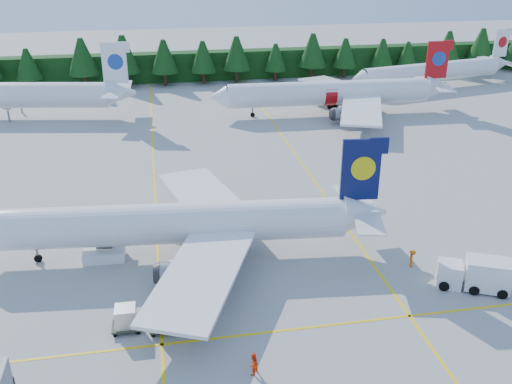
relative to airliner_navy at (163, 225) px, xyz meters
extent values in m
plane|color=#A09F9A|center=(13.31, -7.26, -3.43)|extent=(320.00, 320.00, 0.00)
cube|color=yellow|center=(-0.69, 12.74, -3.43)|extent=(0.25, 120.00, 0.01)
cube|color=yellow|center=(19.31, 12.74, -3.43)|extent=(0.25, 120.00, 0.01)
cube|color=yellow|center=(13.31, -13.26, -3.43)|extent=(80.00, 0.25, 0.01)
cube|color=black|center=(13.31, 74.74, -0.43)|extent=(220.00, 4.00, 6.00)
cylinder|color=silver|center=(0.64, -0.06, 0.08)|extent=(33.39, 7.03, 3.90)
cube|color=#080E3E|center=(18.61, -1.77, 4.96)|extent=(3.72, 0.69, 6.05)
cube|color=silver|center=(4.34, 7.92, -0.51)|extent=(8.90, 15.56, 1.11)
cylinder|color=slate|center=(2.15, 5.48, -1.87)|extent=(3.50, 2.35, 2.05)
cube|color=silver|center=(2.77, -8.59, -0.51)|extent=(11.19, 15.75, 1.11)
cylinder|color=slate|center=(1.07, -5.79, -1.87)|extent=(3.50, 2.35, 2.05)
cylinder|color=slate|center=(-11.91, 1.13, -2.60)|extent=(0.23, 0.23, 1.66)
cylinder|color=silver|center=(29.83, 44.37, 0.28)|extent=(35.21, 5.40, 4.13)
cone|color=silver|center=(10.86, 45.07, 0.28)|extent=(3.04, 4.23, 4.13)
cube|color=#AE0B0F|center=(48.91, 43.68, 5.44)|extent=(3.93, 0.50, 6.40)
cube|color=silver|center=(33.24, 53.03, -0.34)|extent=(10.20, 16.58, 1.17)
cylinder|color=slate|center=(31.08, 50.32, -1.78)|extent=(3.58, 2.29, 2.17)
cube|color=silver|center=(32.61, 35.50, -0.34)|extent=(11.13, 16.66, 1.17)
cylinder|color=slate|center=(30.65, 38.36, -1.78)|extent=(3.58, 2.29, 2.17)
cylinder|color=slate|center=(16.51, 44.86, -2.55)|extent=(0.25, 0.25, 1.75)
cube|color=silver|center=(-6.03, 48.73, 5.86)|extent=(4.11, 1.09, 6.70)
cylinder|color=silver|center=(55.85, 58.66, -0.07)|extent=(31.81, 10.25, 3.73)
cone|color=silver|center=(39.05, 55.09, -0.07)|extent=(3.33, 4.20, 3.73)
cube|color=silver|center=(72.74, 62.25, 4.59)|extent=(3.54, 1.06, 5.79)
cylinder|color=slate|center=(44.06, 56.15, -2.69)|extent=(0.22, 0.22, 1.49)
cube|color=silver|center=(-5.70, 0.38, -2.92)|extent=(3.98, 2.17, 1.03)
cube|color=slate|center=(-5.64, 2.25, -1.29)|extent=(1.61, 3.77, 2.77)
cube|color=slate|center=(-5.59, 4.12, -0.03)|extent=(1.71, 1.17, 0.11)
cube|color=white|center=(24.63, -9.50, -2.34)|extent=(2.76, 2.76, 2.18)
cube|color=black|center=(24.63, -9.50, -1.82)|extent=(2.43, 2.53, 0.93)
cube|color=white|center=(27.46, -10.80, -1.87)|extent=(4.35, 3.64, 2.70)
cube|color=#363B2A|center=(-3.34, -10.96, -3.02)|extent=(2.29, 1.78, 0.14)
cube|color=silver|center=(-3.34, -10.96, -2.14)|extent=(1.62, 1.57, 1.60)
cube|color=#363B2A|center=(-0.45, -11.52, -3.02)|extent=(2.29, 1.78, 0.14)
cube|color=silver|center=(-0.45, -11.52, -2.14)|extent=(1.62, 1.57, 1.60)
imported|color=#F45805|center=(0.80, -8.96, -2.45)|extent=(0.73, 0.49, 1.96)
imported|color=#F43005|center=(5.56, -17.62, -2.56)|extent=(1.08, 1.06, 1.75)
imported|color=#DA5A04|center=(22.73, -6.00, -2.58)|extent=(0.62, 0.79, 1.70)
camera|label=1|loc=(0.14, -48.72, 24.79)|focal=40.00mm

